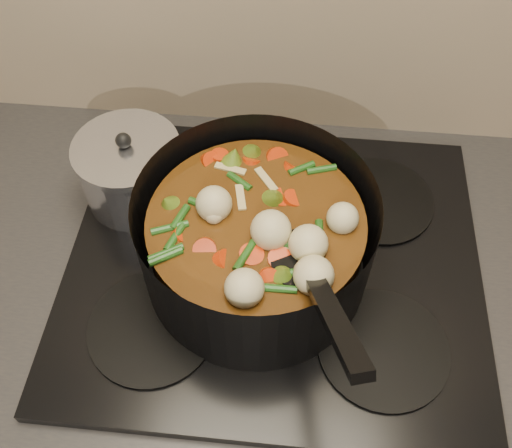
{
  "coord_description": "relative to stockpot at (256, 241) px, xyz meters",
  "views": [
    {
      "loc": [
        0.02,
        1.46,
        1.66
      ],
      "look_at": [
        -0.03,
        1.91,
        1.04
      ],
      "focal_mm": 40.0,
      "sensor_mm": 36.0,
      "label": 1
    }
  ],
  "objects": [
    {
      "name": "counter",
      "position": [
        0.02,
        0.02,
        -0.55
      ],
      "size": [
        2.64,
        0.64,
        0.91
      ],
      "color": "brown",
      "rests_on": "ground"
    },
    {
      "name": "saucepan",
      "position": [
        -0.21,
        0.13,
        -0.02
      ],
      "size": [
        0.16,
        0.16,
        0.13
      ],
      "rotation": [
        0.0,
        0.0,
        0.13
      ],
      "color": "silver",
      "rests_on": "stovetop"
    },
    {
      "name": "stockpot",
      "position": [
        0.0,
        0.0,
        0.0
      ],
      "size": [
        0.35,
        0.43,
        0.24
      ],
      "rotation": [
        0.0,
        0.0,
        0.08
      ],
      "color": "black",
      "rests_on": "stovetop"
    },
    {
      "name": "stovetop",
      "position": [
        0.02,
        0.02,
        -0.08
      ],
      "size": [
        0.62,
        0.54,
        0.03
      ],
      "color": "black",
      "rests_on": "counter"
    }
  ]
}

